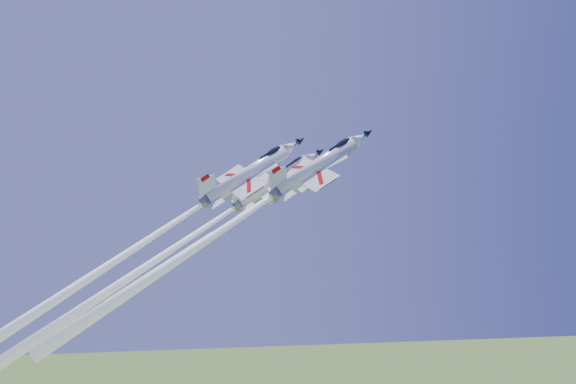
{
  "coord_description": "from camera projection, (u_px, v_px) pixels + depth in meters",
  "views": [
    {
      "loc": [
        -13.76,
        -93.51,
        93.6
      ],
      "look_at": [
        0.0,
        0.0,
        94.04
      ],
      "focal_mm": 40.0,
      "sensor_mm": 36.0,
      "label": 1
    }
  ],
  "objects": [
    {
      "name": "jet_lead",
      "position": [
        238.0,
        218.0,
        95.3
      ],
      "size": [
        31.08,
        13.21,
        27.56
      ],
      "rotation": [
        0.6,
        0.3,
        -1.25
      ],
      "color": "white"
    },
    {
      "name": "jet_left",
      "position": [
        178.0,
        245.0,
        97.92
      ],
      "size": [
        42.83,
        19.0,
        38.53
      ],
      "rotation": [
        0.6,
        0.3,
        -1.25
      ],
      "color": "white"
    },
    {
      "name": "jet_right",
      "position": [
        223.0,
        229.0,
        86.62
      ],
      "size": [
        40.01,
        17.12,
        35.55
      ],
      "rotation": [
        0.6,
        0.3,
        -1.25
      ],
      "color": "white"
    },
    {
      "name": "jet_slot",
      "position": [
        120.0,
        258.0,
        88.43
      ],
      "size": [
        48.0,
        21.94,
        43.62
      ],
      "rotation": [
        0.6,
        0.3,
        -1.25
      ],
      "color": "white"
    }
  ]
}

